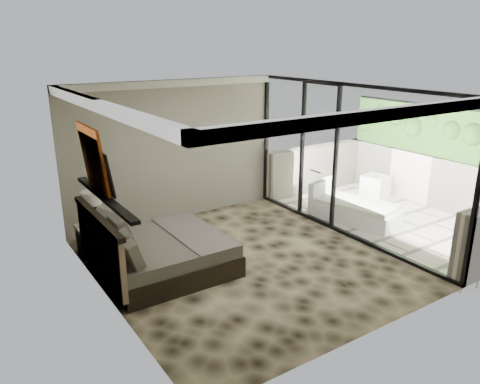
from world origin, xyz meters
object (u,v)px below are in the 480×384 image
nightstand (93,240)px  ottoman (375,186)px  table_lamp (92,204)px  bed (157,253)px  lounger (353,209)px

nightstand → ottoman: bearing=14.6°
nightstand → table_lamp: table_lamp is taller
bed → lounger: 4.30m
bed → lounger: (4.30, -0.04, -0.11)m
bed → nightstand: 1.37m
bed → nightstand: bearing=118.0°
bed → table_lamp: size_ratio=3.35×
nightstand → lounger: size_ratio=0.26×
ottoman → lounger: size_ratio=0.28×
bed → ottoman: bed is taller
bed → ottoman: size_ratio=3.76×
bed → table_lamp: (-0.60, 1.24, 0.57)m
bed → lounger: bearing=-0.6°
nightstand → bed: bearing=-42.4°
nightstand → lounger: bearing=5.4°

